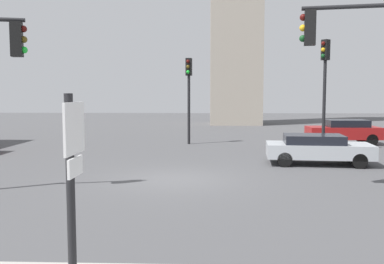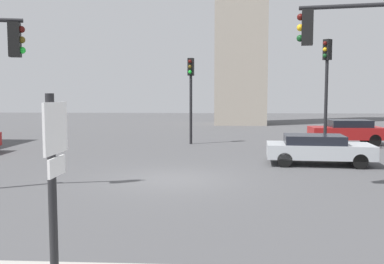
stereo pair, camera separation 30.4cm
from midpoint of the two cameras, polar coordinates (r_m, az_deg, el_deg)
name	(u,v)px [view 2 (the right image)]	position (r m, az deg, el deg)	size (l,w,h in m)	color
ground_plane	(174,179)	(14.83, -1.83, -6.28)	(101.78, 101.78, 0.00)	#4C4C4F
direction_sign	(54,186)	(5.24, -16.24, -6.94)	(0.13, 0.65, 2.78)	black
traffic_light_0	(326,75)	(22.35, 17.76, 7.25)	(0.48, 0.45, 5.57)	black
traffic_light_1	(368,55)	(13.23, 22.88, 9.38)	(3.53, 0.82, 5.63)	black
traffic_light_3	(191,84)	(24.95, 0.19, 6.35)	(0.38, 0.49, 4.96)	black
car_2	(318,149)	(18.52, 16.78, -2.11)	(4.38, 2.27, 1.23)	#ADB2B7
car_3	(347,131)	(26.32, 20.10, 0.08)	(4.04, 1.82, 1.43)	maroon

